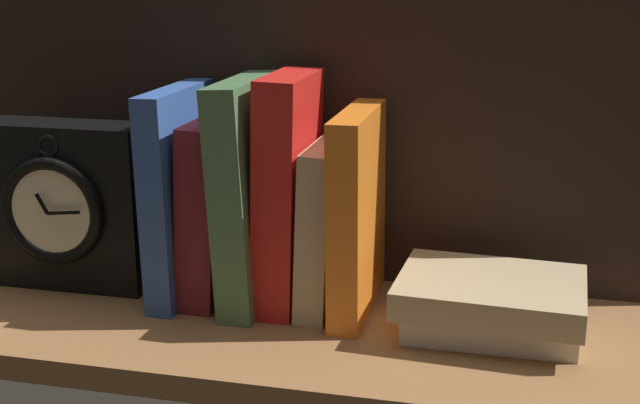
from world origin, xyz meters
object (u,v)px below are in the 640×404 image
(book_blue_modern, at_px, (181,193))
(book_red_requiem, at_px, (288,192))
(book_maroon_dawkins, at_px, (214,209))
(book_tan_shortstories, at_px, (325,226))
(book_stack_side, at_px, (490,303))
(framed_clock, at_px, (66,205))
(book_green_romantic, at_px, (250,192))
(book_orange_pandolfini, at_px, (358,212))

(book_blue_modern, bearing_deg, book_red_requiem, 0.00)
(book_maroon_dawkins, distance_m, book_red_requiem, 0.08)
(book_tan_shortstories, height_order, book_stack_side, book_tan_shortstories)
(framed_clock, bearing_deg, book_green_romantic, 2.53)
(book_maroon_dawkins, height_order, book_orange_pandolfini, book_orange_pandolfini)
(book_orange_pandolfini, relative_size, book_stack_side, 1.13)
(book_blue_modern, relative_size, book_orange_pandolfini, 1.08)
(book_blue_modern, height_order, book_green_romantic, book_green_romantic)
(book_tan_shortstories, bearing_deg, book_red_requiem, 180.00)
(book_maroon_dawkins, xyz_separation_m, book_red_requiem, (0.08, 0.00, 0.02))
(book_blue_modern, xyz_separation_m, book_tan_shortstories, (0.16, 0.00, -0.03))
(book_blue_modern, relative_size, book_red_requiem, 0.93)
(book_blue_modern, distance_m, book_red_requiem, 0.12)
(book_green_romantic, relative_size, framed_clock, 1.29)
(book_stack_side, bearing_deg, book_maroon_dawkins, 174.28)
(book_red_requiem, distance_m, book_tan_shortstories, 0.05)
(book_stack_side, bearing_deg, book_tan_shortstories, 170.32)
(book_red_requiem, bearing_deg, book_stack_side, -7.91)
(book_green_romantic, bearing_deg, framed_clock, -177.47)
(book_tan_shortstories, relative_size, book_stack_side, 0.94)
(book_blue_modern, distance_m, book_orange_pandolfini, 0.19)
(book_green_romantic, bearing_deg, book_orange_pandolfini, 0.00)
(framed_clock, bearing_deg, book_stack_side, -2.50)
(book_blue_modern, relative_size, book_green_romantic, 0.95)
(book_red_requiem, xyz_separation_m, framed_clock, (-0.25, -0.01, -0.03))
(book_red_requiem, height_order, framed_clock, book_red_requiem)
(book_blue_modern, xyz_separation_m, framed_clock, (-0.13, -0.01, -0.02))
(book_green_romantic, distance_m, book_stack_side, 0.27)
(book_maroon_dawkins, xyz_separation_m, book_orange_pandolfini, (0.15, 0.00, 0.01))
(book_maroon_dawkins, xyz_separation_m, book_green_romantic, (0.04, 0.00, 0.02))
(framed_clock, bearing_deg, book_orange_pandolfini, 1.63)
(book_tan_shortstories, distance_m, framed_clock, 0.29)
(book_orange_pandolfini, height_order, framed_clock, book_orange_pandolfini)
(book_blue_modern, xyz_separation_m, book_red_requiem, (0.12, 0.00, 0.01))
(book_tan_shortstories, height_order, framed_clock, framed_clock)
(book_green_romantic, bearing_deg, book_red_requiem, 0.00)
(book_green_romantic, distance_m, book_red_requiem, 0.04)
(book_orange_pandolfini, xyz_separation_m, framed_clock, (-0.32, -0.01, -0.01))
(book_orange_pandolfini, bearing_deg, book_stack_side, -12.02)
(book_orange_pandolfini, bearing_deg, book_green_romantic, 180.00)
(book_green_romantic, bearing_deg, book_tan_shortstories, 0.00)
(book_stack_side, bearing_deg, book_orange_pandolfini, 167.98)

